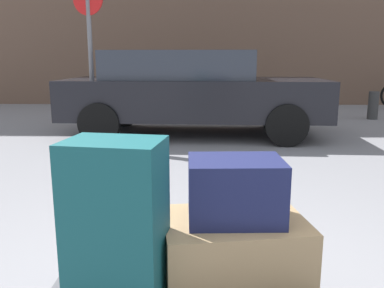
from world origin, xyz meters
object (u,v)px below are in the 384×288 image
parked_car (191,91)px  bollard_kerb_near (315,105)px  suitcase_teal_center (116,222)px  bollard_kerb_mid (373,105)px  suitcase_tan_front_left (234,246)px  duffel_bag_navy_topmost_pile (235,190)px  no_parking_sign (90,45)px

parked_car → bollard_kerb_near: 3.32m
suitcase_teal_center → bollard_kerb_mid: suitcase_teal_center is taller
suitcase_tan_front_left → bollard_kerb_near: size_ratio=1.03×
suitcase_tan_front_left → bollard_kerb_near: bollard_kerb_near is taller
duffel_bag_navy_topmost_pile → suitcase_teal_center: bearing=-159.6°
no_parking_sign → parked_car: bearing=18.8°
bollard_kerb_near → bollard_kerb_mid: same height
suitcase_tan_front_left → suitcase_teal_center: suitcase_teal_center is taller
suitcase_tan_front_left → suitcase_teal_center: 0.55m
duffel_bag_navy_topmost_pile → bollard_kerb_mid: 7.99m
suitcase_teal_center → duffel_bag_navy_topmost_pile: suitcase_teal_center is taller
bollard_kerb_near → parked_car: bearing=-144.1°
suitcase_teal_center → bollard_kerb_mid: 8.38m
duffel_bag_navy_topmost_pile → bollard_kerb_near: (2.35, 7.11, -0.43)m
suitcase_tan_front_left → no_parking_sign: 5.13m
duffel_bag_navy_topmost_pile → no_parking_sign: no_parking_sign is taller
suitcase_tan_front_left → parked_car: 5.21m
suitcase_tan_front_left → no_parking_sign: size_ratio=0.25×
duffel_bag_navy_topmost_pile → suitcase_tan_front_left: bearing=24.2°
parked_car → bollard_kerb_near: parked_car is taller
no_parking_sign → suitcase_teal_center: bearing=-74.1°
parked_car → bollard_kerb_near: (2.66, 1.92, -0.46)m
parked_car → bollard_kerb_mid: parked_car is taller
duffel_bag_navy_topmost_pile → parked_car: 5.20m
bollard_kerb_mid → parked_car: bearing=-153.8°
suitcase_teal_center → no_parking_sign: (-1.39, 4.86, 0.84)m
suitcase_tan_front_left → parked_car: (-0.31, 5.19, 0.29)m
bollard_kerb_mid → no_parking_sign: bearing=-155.8°
parked_car → bollard_kerb_mid: size_ratio=7.25×
suitcase_teal_center → bollard_kerb_mid: size_ratio=1.08×
suitcase_teal_center → no_parking_sign: bearing=114.6°
parked_car → duffel_bag_navy_topmost_pile: bearing=-86.5°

